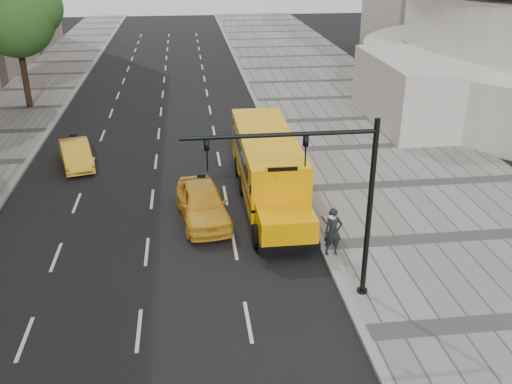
{
  "coord_description": "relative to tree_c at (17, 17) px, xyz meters",
  "views": [
    {
      "loc": [
        0.89,
        -25.07,
        11.42
      ],
      "look_at": [
        3.5,
        -4.0,
        1.9
      ],
      "focal_mm": 40.0,
      "sensor_mm": 36.0,
      "label": 1
    }
  ],
  "objects": [
    {
      "name": "ground",
      "position": [
        10.4,
        -17.08,
        -6.41
      ],
      "size": [
        140.0,
        140.0,
        0.0
      ],
      "primitive_type": "plane",
      "color": "black",
      "rests_on": "ground"
    },
    {
      "name": "school_bus",
      "position": [
        14.9,
        -17.38,
        -4.64
      ],
      "size": [
        2.96,
        11.56,
        3.19
      ],
      "color": "#FFA900",
      "rests_on": "ground"
    },
    {
      "name": "traffic_signal",
      "position": [
        15.59,
        -26.08,
        -2.32
      ],
      "size": [
        6.18,
        0.36,
        6.4
      ],
      "color": "black",
      "rests_on": "ground"
    },
    {
      "name": "taxi_far",
      "position": [
        5.18,
        -12.22,
        -5.72
      ],
      "size": [
        2.5,
        4.4,
        1.37
      ],
      "primitive_type": "imported",
      "rotation": [
        0.0,
        0.0,
        0.27
      ],
      "color": "yellow",
      "rests_on": "ground"
    },
    {
      "name": "pedestrian",
      "position": [
        16.58,
        -23.4,
        -5.3
      ],
      "size": [
        0.71,
        0.47,
        1.92
      ],
      "primitive_type": "imported",
      "rotation": [
        0.0,
        0.0,
        0.02
      ],
      "color": "black",
      "rests_on": "sidewalk_museum"
    },
    {
      "name": "curb_museum",
      "position": [
        16.4,
        -17.08,
        -6.33
      ],
      "size": [
        0.3,
        140.0,
        0.15
      ],
      "primitive_type": "cube",
      "color": "gray",
      "rests_on": "ground"
    },
    {
      "name": "tree_c",
      "position": [
        0.0,
        0.0,
        0.0
      ],
      "size": [
        6.05,
        5.38,
        9.05
      ],
      "color": "black",
      "rests_on": "ground"
    },
    {
      "name": "sidewalk_museum",
      "position": [
        22.4,
        -17.08,
        -6.33
      ],
      "size": [
        12.0,
        140.0,
        0.15
      ],
      "primitive_type": "cube",
      "color": "gray",
      "rests_on": "ground"
    },
    {
      "name": "taxi_near",
      "position": [
        11.73,
        -19.59,
        -5.58
      ],
      "size": [
        2.54,
        5.05,
        1.65
      ],
      "primitive_type": "imported",
      "rotation": [
        0.0,
        0.0,
        0.13
      ],
      "color": "yellow",
      "rests_on": "ground"
    }
  ]
}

